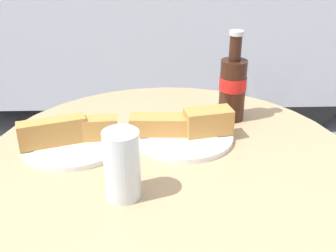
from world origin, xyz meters
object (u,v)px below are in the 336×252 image
(lunch_plate_far, at_px, (72,137))
(parked_car, at_px, (80,3))
(cola_bottle_left, at_px, (233,86))
(drinking_glass, at_px, (122,168))
(bistro_table, at_px, (169,212))
(lunch_plate_near, at_px, (185,130))

(lunch_plate_far, relative_size, parked_car, 0.05)
(lunch_plate_far, xyz_separation_m, parked_car, (-0.35, 2.33, -0.13))
(cola_bottle_left, xyz_separation_m, parked_car, (-0.72, 2.20, -0.19))
(drinking_glass, bearing_deg, bistro_table, 58.02)
(cola_bottle_left, height_order, drinking_glass, cola_bottle_left)
(drinking_glass, bearing_deg, parked_car, 100.60)
(cola_bottle_left, bearing_deg, bistro_table, -131.89)
(cola_bottle_left, distance_m, parked_car, 2.32)
(parked_car, bearing_deg, lunch_plate_near, -75.50)
(cola_bottle_left, xyz_separation_m, lunch_plate_far, (-0.37, -0.13, -0.07))
(drinking_glass, height_order, lunch_plate_near, drinking_glass)
(drinking_glass, xyz_separation_m, lunch_plate_far, (-0.12, 0.19, -0.04))
(lunch_plate_near, xyz_separation_m, lunch_plate_far, (-0.25, -0.02, -0.00))
(drinking_glass, distance_m, lunch_plate_far, 0.23)
(drinking_glass, relative_size, lunch_plate_far, 0.56)
(drinking_glass, height_order, parked_car, parked_car)
(drinking_glass, bearing_deg, lunch_plate_far, 123.29)
(bistro_table, bearing_deg, parked_car, 103.17)
(bistro_table, relative_size, lunch_plate_far, 3.54)
(drinking_glass, xyz_separation_m, lunch_plate_near, (0.13, 0.21, -0.04))
(bistro_table, xyz_separation_m, parked_car, (-0.56, 2.38, 0.04))
(lunch_plate_far, bearing_deg, lunch_plate_near, 5.49)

